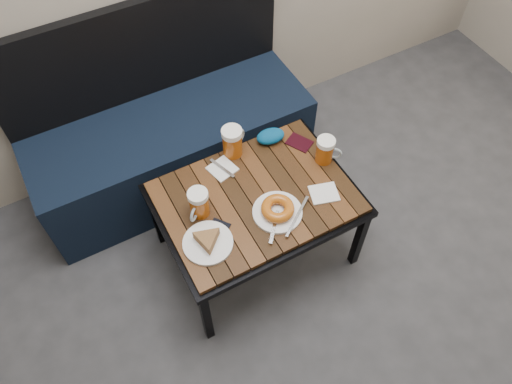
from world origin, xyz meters
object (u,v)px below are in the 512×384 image
bench (171,141)px  beer_mug_centre (233,141)px  passport_navy (217,231)px  beer_mug_right (325,150)px  knit_pouch (270,136)px  plate_pie (208,241)px  cafe_table (256,202)px  beer_mug_left (199,203)px  passport_burgundy (299,143)px  plate_bagel (278,210)px

bench → beer_mug_centre: 0.50m
passport_navy → beer_mug_right: bearing=62.7°
passport_navy → knit_pouch: knit_pouch is taller
beer_mug_right → plate_pie: bearing=-128.3°
knit_pouch → bench: bearing=132.6°
beer_mug_centre → beer_mug_right: 0.41m
cafe_table → beer_mug_left: beer_mug_left is taller
beer_mug_left → passport_navy: size_ratio=1.24×
beer_mug_right → passport_burgundy: size_ratio=1.17×
beer_mug_right → plate_pie: beer_mug_right is taller
beer_mug_left → knit_pouch: (0.45, 0.21, -0.04)m
bench → cafe_table: (0.15, -0.63, 0.16)m
beer_mug_centre → plate_bagel: size_ratio=0.57×
beer_mug_right → knit_pouch: beer_mug_right is taller
bench → cafe_table: bearing=-76.4°
beer_mug_right → beer_mug_centre: bearing=-175.4°
beer_mug_left → beer_mug_centre: size_ratio=0.92×
beer_mug_right → plate_bagel: 0.36m
bench → beer_mug_centre: (0.18, -0.37, 0.27)m
plate_pie → passport_burgundy: size_ratio=1.82×
beer_mug_centre → plate_pie: size_ratio=0.73×
cafe_table → passport_burgundy: 0.36m
beer_mug_right → passport_burgundy: bearing=147.6°
passport_navy → beer_mug_centre: bearing=106.1°
beer_mug_right → passport_burgundy: (-0.05, 0.14, -0.06)m
bench → plate_pie: 0.79m
cafe_table → passport_burgundy: bearing=27.5°
bench → passport_burgundy: size_ratio=12.61×
beer_mug_centre → passport_navy: beer_mug_centre is taller
plate_bagel → passport_burgundy: size_ratio=2.33×
cafe_table → beer_mug_right: 0.38m
plate_bagel → knit_pouch: (0.17, 0.36, 0.01)m
beer_mug_left → plate_bagel: bearing=110.0°
plate_bagel → passport_burgundy: 0.40m
passport_burgundy → passport_navy: bearing=175.3°
beer_mug_right → passport_navy: size_ratio=1.19×
cafe_table → beer_mug_right: size_ratio=6.48×
plate_pie → cafe_table: bearing=22.1°
cafe_table → beer_mug_left: 0.27m
beer_mug_left → knit_pouch: bearing=163.8°
beer_mug_centre → passport_navy: size_ratio=1.36×
cafe_table → beer_mug_left: size_ratio=6.20×
beer_mug_left → beer_mug_right: (0.61, -0.01, -0.00)m
bench → beer_mug_right: size_ratio=10.79×
beer_mug_left → plate_bagel: 0.32m
bench → plate_pie: bearing=-99.6°
beer_mug_centre → plate_pie: bearing=-155.5°
knit_pouch → beer_mug_left: bearing=-155.4°
cafe_table → plate_bagel: bearing=-73.4°
cafe_table → plate_pie: 0.31m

